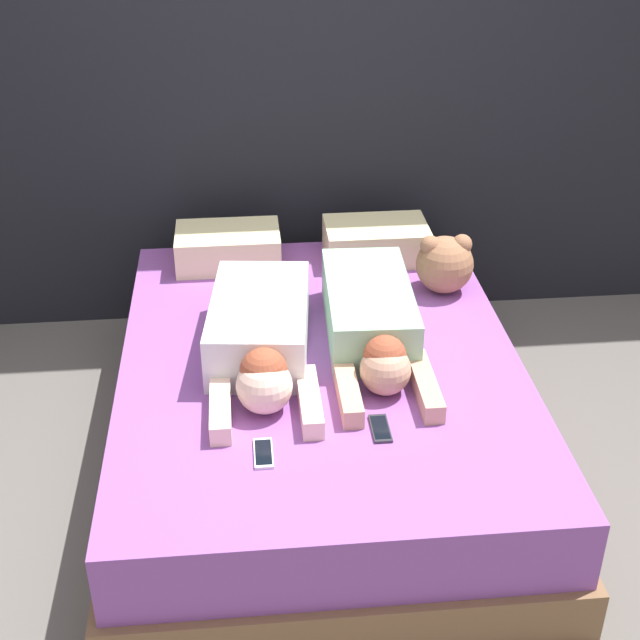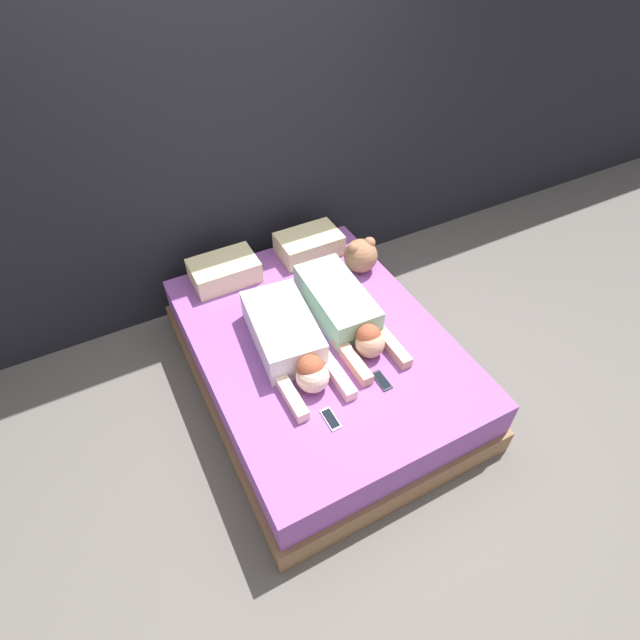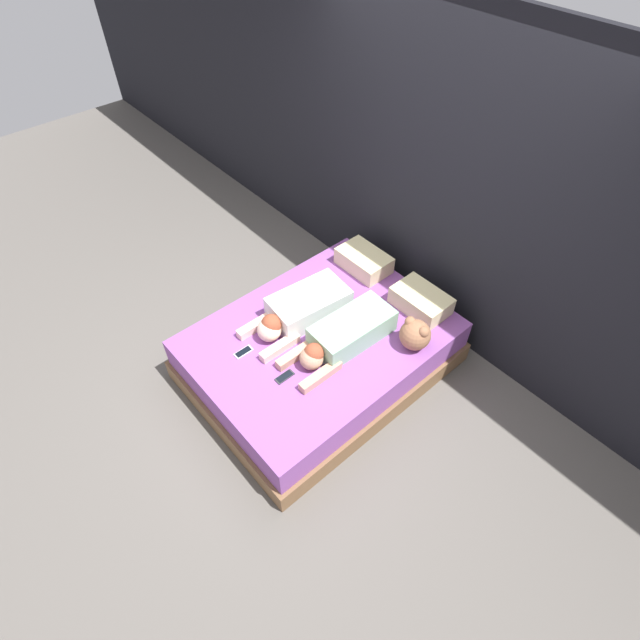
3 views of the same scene
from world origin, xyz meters
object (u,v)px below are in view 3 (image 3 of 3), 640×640
bed (320,351)px  pillow_head_left (364,261)px  person_left (300,310)px  cell_phone_right (285,377)px  cell_phone_left (243,352)px  person_right (343,336)px  pillow_head_right (421,301)px  plush_toy (415,334)px

bed → pillow_head_left: 0.92m
person_left → cell_phone_right: size_ratio=6.24×
cell_phone_left → cell_phone_right: size_ratio=1.00×
person_left → person_right: person_left is taller
pillow_head_right → person_left: person_left is taller
pillow_head_right → person_left: bearing=-123.6°
pillow_head_left → person_left: (0.11, -0.83, 0.02)m
pillow_head_left → plush_toy: bearing=-21.1°
cell_phone_right → bed: bearing=107.7°
person_right → plush_toy: size_ratio=3.80×
pillow_head_left → person_right: bearing=-54.5°
pillow_head_left → pillow_head_right: bearing=0.0°
bed → pillow_head_left: bearing=112.4°
pillow_head_left → cell_phone_left: size_ratio=3.09×
pillow_head_left → plush_toy: 0.96m
person_right → pillow_head_right: bearing=80.2°
cell_phone_left → plush_toy: 1.31m
person_left → cell_phone_right: person_left is taller
bed → pillow_head_right: bearing=67.6°
plush_toy → cell_phone_right: bearing=-113.9°
pillow_head_right → cell_phone_left: pillow_head_right is taller
person_left → plush_toy: plush_toy is taller
person_right → cell_phone_right: 0.54m
person_left → person_right: bearing=10.6°
bed → pillow_head_right: 0.92m
plush_toy → pillow_head_right: bearing=124.1°
cell_phone_left → person_right: bearing=55.1°
cell_phone_right → person_right: bearing=84.7°
person_left → person_right: size_ratio=0.96×
bed → cell_phone_right: cell_phone_right is taller
pillow_head_left → cell_phone_right: size_ratio=3.09×
bed → pillow_head_right: pillow_head_right is taller
bed → plush_toy: plush_toy is taller
plush_toy → bed: bearing=-141.0°
cell_phone_left → cell_phone_right: bearing=13.4°
pillow_head_left → person_right: person_right is taller
pillow_head_right → plush_toy: size_ratio=1.81×
cell_phone_right → plush_toy: 1.03m
cell_phone_left → pillow_head_right: bearing=67.6°
pillow_head_right → pillow_head_left: bearing=180.0°
cell_phone_left → cell_phone_right: same height
plush_toy → cell_phone_left: bearing=-127.9°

